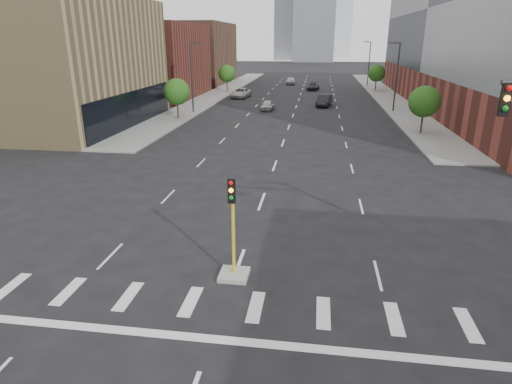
% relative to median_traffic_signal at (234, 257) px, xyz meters
% --- Properties ---
extents(sidewalk_left_far, '(5.00, 92.00, 0.15)m').
position_rel_median_traffic_signal_xyz_m(sidewalk_left_far, '(-15.00, 65.03, -0.90)').
color(sidewalk_left_far, gray).
rests_on(sidewalk_left_far, ground).
extents(sidewalk_right_far, '(5.00, 92.00, 0.15)m').
position_rel_median_traffic_signal_xyz_m(sidewalk_right_far, '(15.00, 65.03, -0.90)').
color(sidewalk_right_far, gray).
rests_on(sidewalk_right_far, ground).
extents(building_left_mid, '(20.00, 24.00, 14.00)m').
position_rel_median_traffic_signal_xyz_m(building_left_mid, '(-27.50, 31.03, 6.03)').
color(building_left_mid, '#9D8758').
rests_on(building_left_mid, ground).
extents(building_left_far_a, '(20.00, 22.00, 12.00)m').
position_rel_median_traffic_signal_xyz_m(building_left_far_a, '(-27.50, 57.03, 5.03)').
color(building_left_far_a, brown).
rests_on(building_left_far_a, ground).
extents(building_left_far_b, '(20.00, 24.00, 13.00)m').
position_rel_median_traffic_signal_xyz_m(building_left_far_b, '(-27.50, 83.03, 5.53)').
color(building_left_far_b, brown).
rests_on(building_left_far_b, ground).
extents(tower_mid, '(18.00, 18.00, 44.00)m').
position_rel_median_traffic_signal_xyz_m(tower_mid, '(0.00, 191.03, 21.03)').
color(tower_mid, slate).
rests_on(tower_mid, ground).
extents(median_traffic_signal, '(1.20, 1.20, 4.40)m').
position_rel_median_traffic_signal_xyz_m(median_traffic_signal, '(0.00, 0.00, 0.00)').
color(median_traffic_signal, '#999993').
rests_on(median_traffic_signal, ground).
extents(streetlight_right_a, '(1.60, 0.22, 9.07)m').
position_rel_median_traffic_signal_xyz_m(streetlight_right_a, '(13.41, 46.03, 4.04)').
color(streetlight_right_a, '#2D2D30').
rests_on(streetlight_right_a, ground).
extents(streetlight_right_b, '(1.60, 0.22, 9.07)m').
position_rel_median_traffic_signal_xyz_m(streetlight_right_b, '(13.41, 81.03, 4.04)').
color(streetlight_right_b, '#2D2D30').
rests_on(streetlight_right_b, ground).
extents(streetlight_left, '(1.60, 0.22, 9.07)m').
position_rel_median_traffic_signal_xyz_m(streetlight_left, '(-13.41, 41.03, 4.04)').
color(streetlight_left, '#2D2D30').
rests_on(streetlight_left, ground).
extents(tree_left_near, '(3.20, 3.20, 4.85)m').
position_rel_median_traffic_signal_xyz_m(tree_left_near, '(-14.00, 36.03, 2.42)').
color(tree_left_near, '#382619').
rests_on(tree_left_near, ground).
extents(tree_left_far, '(3.20, 3.20, 4.85)m').
position_rel_median_traffic_signal_xyz_m(tree_left_far, '(-14.00, 66.03, 2.42)').
color(tree_left_far, '#382619').
rests_on(tree_left_far, ground).
extents(tree_right_near, '(3.20, 3.20, 4.85)m').
position_rel_median_traffic_signal_xyz_m(tree_right_near, '(14.00, 31.03, 2.42)').
color(tree_right_near, '#382619').
rests_on(tree_right_near, ground).
extents(tree_right_far, '(3.20, 3.20, 4.85)m').
position_rel_median_traffic_signal_xyz_m(tree_right_far, '(14.00, 71.03, 2.42)').
color(tree_right_far, '#382619').
rests_on(tree_right_far, ground).
extents(car_near_left, '(1.83, 4.07, 1.36)m').
position_rel_median_traffic_signal_xyz_m(car_near_left, '(-3.85, 45.01, -0.29)').
color(car_near_left, '#A5A6AA').
rests_on(car_near_left, ground).
extents(car_mid_right, '(2.54, 5.35, 1.69)m').
position_rel_median_traffic_signal_xyz_m(car_mid_right, '(4.11, 49.96, -0.13)').
color(car_mid_right, black).
rests_on(car_mid_right, ground).
extents(car_far_left, '(2.99, 5.90, 1.60)m').
position_rel_median_traffic_signal_xyz_m(car_far_left, '(-9.97, 58.26, -0.17)').
color(car_far_left, silver).
rests_on(car_far_left, ground).
extents(car_deep_right, '(2.65, 5.13, 1.42)m').
position_rel_median_traffic_signal_xyz_m(car_deep_right, '(2.11, 71.52, -0.26)').
color(car_deep_right, black).
rests_on(car_deep_right, ground).
extents(car_distant, '(2.10, 4.86, 1.63)m').
position_rel_median_traffic_signal_xyz_m(car_distant, '(-3.05, 82.60, -0.16)').
color(car_distant, silver).
rests_on(car_distant, ground).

